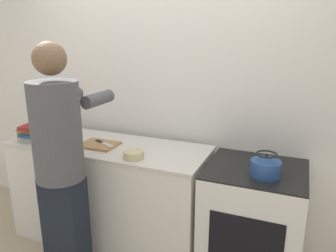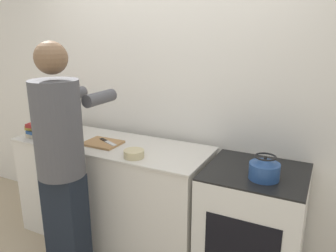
# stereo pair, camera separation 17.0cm
# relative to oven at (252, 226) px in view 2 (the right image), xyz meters

# --- Properties ---
(wall_back) EXTENTS (8.00, 0.05, 2.60)m
(wall_back) POSITION_rel_oven_xyz_m (-0.87, 0.39, 0.86)
(wall_back) COLOR white
(wall_back) RESTS_ON ground_plane
(counter) EXTENTS (1.72, 0.63, 0.91)m
(counter) POSITION_rel_oven_xyz_m (-1.23, -0.02, 0.01)
(counter) COLOR silver
(counter) RESTS_ON ground_plane
(oven) EXTENTS (0.70, 0.65, 0.88)m
(oven) POSITION_rel_oven_xyz_m (0.00, 0.00, 0.00)
(oven) COLOR silver
(oven) RESTS_ON ground_plane
(person) EXTENTS (0.38, 0.62, 1.76)m
(person) POSITION_rel_oven_xyz_m (-1.27, -0.54, 0.52)
(person) COLOR black
(person) RESTS_ON ground_plane
(cutting_board) EXTENTS (0.30, 0.23, 0.02)m
(cutting_board) POSITION_rel_oven_xyz_m (-1.27, -0.07, 0.47)
(cutting_board) COLOR #A87A4C
(cutting_board) RESTS_ON counter
(knife) EXTENTS (0.22, 0.12, 0.01)m
(knife) POSITION_rel_oven_xyz_m (-1.23, -0.06, 0.49)
(knife) COLOR silver
(knife) RESTS_ON cutting_board
(kettle) EXTENTS (0.20, 0.20, 0.16)m
(kettle) POSITION_rel_oven_xyz_m (0.07, -0.11, 0.51)
(kettle) COLOR #284C8C
(kettle) RESTS_ON oven
(bowl_prep) EXTENTS (0.15, 0.15, 0.06)m
(bowl_prep) POSITION_rel_oven_xyz_m (-0.87, -0.21, 0.49)
(bowl_prep) COLOR #C6B789
(bowl_prep) RESTS_ON counter
(canister_jar) EXTENTS (0.15, 0.15, 0.19)m
(canister_jar) POSITION_rel_oven_xyz_m (-1.74, 0.05, 0.56)
(canister_jar) COLOR #756047
(canister_jar) RESTS_ON counter
(book_stack) EXTENTS (0.22, 0.28, 0.14)m
(book_stack) POSITION_rel_oven_xyz_m (-1.88, -0.14, 0.53)
(book_stack) COLOR beige
(book_stack) RESTS_ON counter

